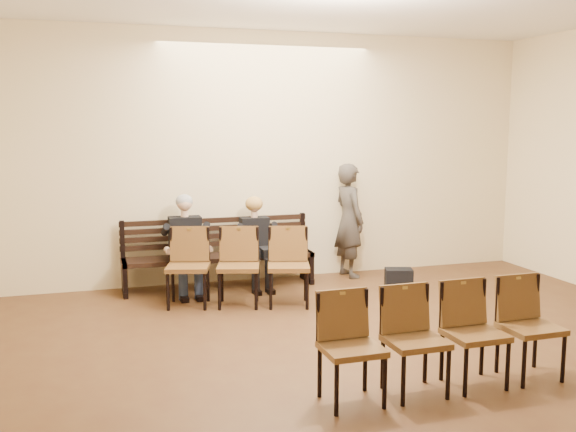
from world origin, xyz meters
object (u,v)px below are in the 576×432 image
(water_bottle, at_px, (272,251))
(seated_woman, at_px, (256,247))
(bag, at_px, (399,278))
(seated_man, at_px, (186,246))
(bench, at_px, (219,271))
(laptop, at_px, (187,253))
(chair_row_front, at_px, (238,267))
(chair_row_back, at_px, (446,338))
(passerby, at_px, (349,212))

(water_bottle, bearing_deg, seated_woman, 114.77)
(seated_woman, xyz_separation_m, bag, (1.84, -0.63, -0.42))
(seated_man, bearing_deg, water_bottle, -15.41)
(bench, distance_m, bag, 2.45)
(bench, distance_m, laptop, 0.69)
(seated_woman, height_order, laptop, seated_woman)
(bench, relative_size, seated_man, 2.07)
(water_bottle, distance_m, chair_row_front, 0.78)
(seated_man, xyz_separation_m, chair_row_back, (1.61, -3.79, -0.18))
(laptop, xyz_separation_m, chair_row_back, (1.63, -3.57, -0.13))
(chair_row_front, bearing_deg, laptop, 147.55)
(seated_woman, xyz_separation_m, chair_row_back, (0.66, -3.79, -0.11))
(seated_man, relative_size, chair_row_front, 0.72)
(bench, xyz_separation_m, chair_row_back, (1.15, -3.91, 0.22))
(water_bottle, bearing_deg, laptop, 175.93)
(bench, bearing_deg, laptop, -144.56)
(laptop, distance_m, bag, 2.87)
(laptop, distance_m, water_bottle, 1.11)
(bench, distance_m, seated_woman, 0.60)
(seated_woman, relative_size, laptop, 3.07)
(seated_woman, relative_size, chair_row_front, 0.64)
(bench, distance_m, chair_row_back, 4.09)
(seated_woman, height_order, water_bottle, seated_woman)
(bench, height_order, laptop, laptop)
(chair_row_front, bearing_deg, bag, 20.52)
(bench, xyz_separation_m, passerby, (1.94, 0.10, 0.73))
(laptop, xyz_separation_m, bag, (2.81, -0.40, -0.45))
(laptop, height_order, chair_row_back, chair_row_back)
(bag, bearing_deg, seated_man, 167.37)
(seated_man, bearing_deg, chair_row_front, -57.85)
(seated_woman, xyz_separation_m, laptop, (-0.97, -0.22, 0.03))
(bag, xyz_separation_m, passerby, (-0.39, 0.85, 0.82))
(chair_row_back, bearing_deg, water_bottle, 97.78)
(seated_man, height_order, water_bottle, seated_man)
(water_bottle, bearing_deg, chair_row_front, -138.02)
(seated_woman, height_order, chair_row_back, seated_woman)
(chair_row_front, relative_size, chair_row_back, 0.80)
(laptop, relative_size, passerby, 0.19)
(chair_row_back, bearing_deg, chair_row_front, 109.52)
(seated_woman, xyz_separation_m, chair_row_front, (-0.44, -0.82, -0.07))
(water_bottle, xyz_separation_m, chair_row_back, (0.52, -3.49, -0.11))
(water_bottle, height_order, chair_row_front, chair_row_front)
(bench, relative_size, passerby, 1.37)
(seated_woman, height_order, bag, seated_woman)
(passerby, bearing_deg, laptop, 91.73)
(bag, bearing_deg, passerby, 114.68)
(bag, distance_m, chair_row_front, 2.31)
(bag, bearing_deg, laptop, 171.82)
(seated_woman, distance_m, chair_row_front, 0.93)
(seated_man, xyz_separation_m, laptop, (-0.02, -0.22, -0.05))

